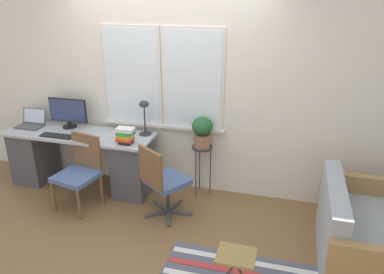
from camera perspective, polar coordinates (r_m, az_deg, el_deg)
The scene contains 15 objects.
ground_plane at distance 4.57m, azimuth -5.83°, elevation -10.80°, with size 14.00×14.00×0.00m, color brown.
wall_back_with_window at distance 4.60m, azimuth -3.59°, elevation 7.95°, with size 9.00×0.12×2.70m.
desk at distance 5.06m, azimuth -16.49°, elevation -3.08°, with size 1.92×0.58×0.75m.
laptop at distance 5.37m, azimuth -23.29°, elevation 2.04°, with size 0.34×0.26×0.22m.
monitor at distance 5.10m, azimuth -18.37°, elevation 3.59°, with size 0.53×0.19×0.39m.
keyboard at distance 4.89m, azimuth -19.84°, elevation 0.17°, with size 0.43×0.13×0.02m.
mouse at distance 4.73m, azimuth -16.65°, elevation -0.02°, with size 0.05×0.08×0.04m.
desk_lamp at distance 4.60m, azimuth -7.29°, elevation 4.02°, with size 0.16×0.16×0.43m.
book_stack at distance 4.43m, azimuth -10.12°, elevation 0.27°, with size 0.21×0.18×0.19m.
desk_chair_wooden at distance 4.60m, azimuth -16.79°, elevation -4.92°, with size 0.52×0.53×0.86m.
office_chair_swivel at distance 4.21m, azimuth -4.54°, elevation -6.56°, with size 0.58×0.59×0.87m.
couch_loveseat at distance 3.95m, azimuth 24.61°, elevation -13.92°, with size 0.83×1.30×0.80m.
plant_stand at distance 4.59m, azimuth 1.54°, elevation -2.43°, with size 0.25×0.25×0.65m.
potted_plant at distance 4.47m, azimuth 1.58°, elevation 0.99°, with size 0.25×0.25×0.38m.
folding_stool at distance 3.33m, azimuth 6.72°, elevation -17.95°, with size 0.33×0.28×0.39m.
Camera 1 is at (1.44, -3.56, 2.48)m, focal length 35.00 mm.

